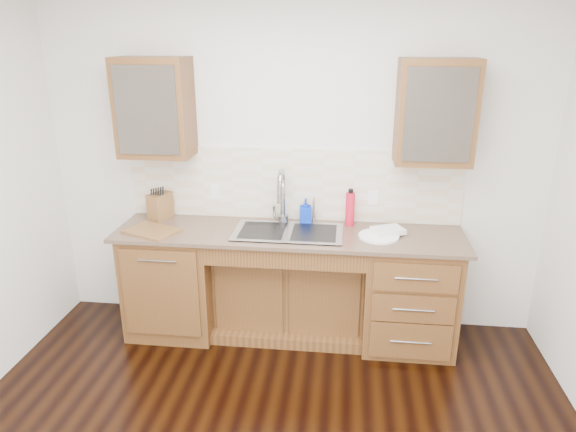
# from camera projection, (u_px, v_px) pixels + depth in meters

# --- Properties ---
(wall_back) EXTENTS (4.00, 0.10, 2.70)m
(wall_back) POSITION_uv_depth(u_px,v_px,m) (294.00, 165.00, 4.18)
(wall_back) COLOR silver
(wall_back) RESTS_ON ground
(base_cabinet_left) EXTENTS (0.70, 0.62, 0.88)m
(base_cabinet_left) POSITION_uv_depth(u_px,v_px,m) (175.00, 279.00, 4.24)
(base_cabinet_left) COLOR #593014
(base_cabinet_left) RESTS_ON ground
(base_cabinet_center) EXTENTS (1.20, 0.44, 0.70)m
(base_cabinet_center) POSITION_uv_depth(u_px,v_px,m) (290.00, 290.00, 4.25)
(base_cabinet_center) COLOR #593014
(base_cabinet_center) RESTS_ON ground
(base_cabinet_right) EXTENTS (0.70, 0.62, 0.88)m
(base_cabinet_right) POSITION_uv_depth(u_px,v_px,m) (408.00, 292.00, 4.04)
(base_cabinet_right) COLOR #593014
(base_cabinet_right) RESTS_ON ground
(countertop) EXTENTS (2.70, 0.65, 0.03)m
(countertop) POSITION_uv_depth(u_px,v_px,m) (288.00, 234.00, 3.98)
(countertop) COLOR #84705B
(countertop) RESTS_ON base_cabinet_left
(backsplash) EXTENTS (2.70, 0.02, 0.59)m
(backsplash) POSITION_uv_depth(u_px,v_px,m) (293.00, 184.00, 4.17)
(backsplash) COLOR beige
(backsplash) RESTS_ON wall_back
(sink) EXTENTS (0.84, 0.46, 0.19)m
(sink) POSITION_uv_depth(u_px,v_px,m) (288.00, 243.00, 3.98)
(sink) COLOR #9E9EA5
(sink) RESTS_ON countertop
(faucet) EXTENTS (0.04, 0.04, 0.40)m
(faucet) POSITION_uv_depth(u_px,v_px,m) (283.00, 199.00, 4.11)
(faucet) COLOR #999993
(faucet) RESTS_ON countertop
(filter_tap) EXTENTS (0.02, 0.02, 0.24)m
(filter_tap) POSITION_uv_depth(u_px,v_px,m) (314.00, 209.00, 4.12)
(filter_tap) COLOR #999993
(filter_tap) RESTS_ON countertop
(upper_cabinet_left) EXTENTS (0.55, 0.34, 0.75)m
(upper_cabinet_left) POSITION_uv_depth(u_px,v_px,m) (155.00, 108.00, 3.93)
(upper_cabinet_left) COLOR #593014
(upper_cabinet_left) RESTS_ON wall_back
(upper_cabinet_right) EXTENTS (0.55, 0.34, 0.75)m
(upper_cabinet_right) POSITION_uv_depth(u_px,v_px,m) (435.00, 112.00, 3.70)
(upper_cabinet_right) COLOR #593014
(upper_cabinet_right) RESTS_ON wall_back
(outlet_left) EXTENTS (0.08, 0.01, 0.12)m
(outlet_left) POSITION_uv_depth(u_px,v_px,m) (215.00, 192.00, 4.25)
(outlet_left) COLOR white
(outlet_left) RESTS_ON backsplash
(outlet_right) EXTENTS (0.08, 0.01, 0.12)m
(outlet_right) POSITION_uv_depth(u_px,v_px,m) (373.00, 198.00, 4.11)
(outlet_right) COLOR white
(outlet_right) RESTS_ON backsplash
(soap_bottle) EXTENTS (0.10, 0.10, 0.20)m
(soap_bottle) POSITION_uv_depth(u_px,v_px,m) (306.00, 211.00, 4.14)
(soap_bottle) COLOR #072EBE
(soap_bottle) RESTS_ON countertop
(water_bottle) EXTENTS (0.09, 0.09, 0.27)m
(water_bottle) POSITION_uv_depth(u_px,v_px,m) (350.00, 209.00, 4.07)
(water_bottle) COLOR red
(water_bottle) RESTS_ON countertop
(plate) EXTENTS (0.31, 0.31, 0.02)m
(plate) POSITION_uv_depth(u_px,v_px,m) (379.00, 236.00, 3.86)
(plate) COLOR white
(plate) RESTS_ON countertop
(dish_towel) EXTENTS (0.28, 0.25, 0.04)m
(dish_towel) POSITION_uv_depth(u_px,v_px,m) (388.00, 230.00, 3.91)
(dish_towel) COLOR white
(dish_towel) RESTS_ON plate
(knife_block) EXTENTS (0.18, 0.23, 0.22)m
(knife_block) POSITION_uv_depth(u_px,v_px,m) (160.00, 206.00, 4.23)
(knife_block) COLOR brown
(knife_block) RESTS_ON countertop
(cutting_board) EXTENTS (0.47, 0.40, 0.02)m
(cutting_board) POSITION_uv_depth(u_px,v_px,m) (152.00, 231.00, 3.97)
(cutting_board) COLOR brown
(cutting_board) RESTS_ON countertop
(cup_left_a) EXTENTS (0.15, 0.15, 0.09)m
(cup_left_a) POSITION_uv_depth(u_px,v_px,m) (137.00, 114.00, 3.96)
(cup_left_a) COLOR white
(cup_left_a) RESTS_ON upper_cabinet_left
(cup_left_b) EXTENTS (0.11, 0.11, 0.10)m
(cup_left_b) POSITION_uv_depth(u_px,v_px,m) (162.00, 115.00, 3.94)
(cup_left_b) COLOR white
(cup_left_b) RESTS_ON upper_cabinet_left
(cup_right_a) EXTENTS (0.13, 0.13, 0.10)m
(cup_right_a) POSITION_uv_depth(u_px,v_px,m) (413.00, 119.00, 3.73)
(cup_right_a) COLOR white
(cup_right_a) RESTS_ON upper_cabinet_right
(cup_right_b) EXTENTS (0.11, 0.11, 0.10)m
(cup_right_b) POSITION_uv_depth(u_px,v_px,m) (441.00, 119.00, 3.71)
(cup_right_b) COLOR white
(cup_right_b) RESTS_ON upper_cabinet_right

